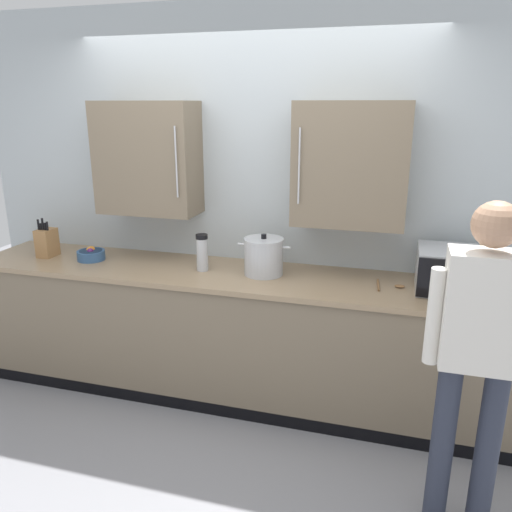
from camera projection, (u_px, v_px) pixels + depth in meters
ground_plane at (208, 445)px, 3.14m from camera, size 9.13×9.13×0.00m
back_wall_tiled at (250, 193)px, 3.61m from camera, size 4.30×0.44×2.70m
counter_unit at (238, 335)px, 3.58m from camera, size 3.91×0.69×0.93m
microwave_oven at (458, 271)px, 3.07m from camera, size 0.54×0.41×0.26m
stock_pot at (264, 256)px, 3.39m from camera, size 0.36×0.27×0.28m
knife_block at (47, 242)px, 3.80m from camera, size 0.11×0.15×0.30m
wooden_spoon at (390, 286)px, 3.18m from camera, size 0.18×0.20×0.02m
fruit_bowl at (91, 254)px, 3.73m from camera, size 0.20×0.20×0.09m
thermos_flask at (202, 252)px, 3.47m from camera, size 0.08×0.08×0.26m
person_figure at (478, 346)px, 2.26m from camera, size 0.44×0.66×1.66m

